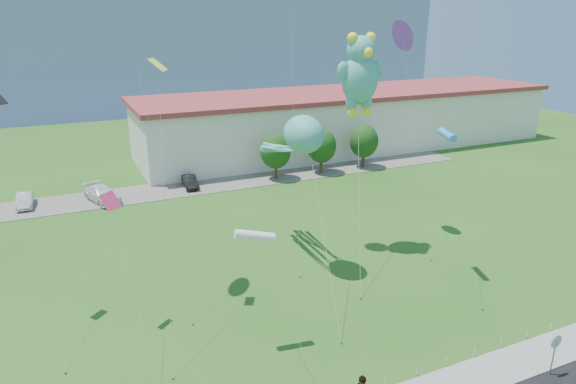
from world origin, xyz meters
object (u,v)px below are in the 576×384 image
at_px(stop_sign, 555,345).
at_px(teddy_bear_kite, 360,73).
at_px(parked_car_black, 190,182).
at_px(parked_car_silver, 25,200).
at_px(warehouse, 350,119).
at_px(parked_car_white, 102,194).
at_px(octopus_kite, 296,141).

bearing_deg(stop_sign, teddy_bear_kite, 92.91).
relative_size(parked_car_black, teddy_bear_kite, 0.23).
bearing_deg(stop_sign, parked_car_silver, 123.10).
distance_m(warehouse, stop_sign, 51.00).
relative_size(parked_car_silver, parked_car_black, 1.05).
bearing_deg(parked_car_black, parked_car_white, -170.65).
xyz_separation_m(stop_sign, teddy_bear_kite, (-0.94, 18.54, 12.23)).
relative_size(stop_sign, teddy_bear_kite, 0.15).
xyz_separation_m(warehouse, parked_car_silver, (-42.58, -8.20, -3.39)).
bearing_deg(warehouse, parked_car_black, -160.84).
relative_size(parked_car_black, octopus_kite, 0.24).
bearing_deg(octopus_kite, parked_car_black, 97.82).
bearing_deg(parked_car_silver, parked_car_black, -0.89).
bearing_deg(teddy_bear_kite, stop_sign, -87.09).
relative_size(warehouse, octopus_kite, 3.78).
xyz_separation_m(warehouse, teddy_bear_kite, (-17.44, -29.67, 9.98)).
bearing_deg(teddy_bear_kite, parked_car_black, 112.55).
bearing_deg(stop_sign, octopus_kite, 110.28).
distance_m(parked_car_white, octopus_kite, 25.54).
xyz_separation_m(warehouse, parked_car_black, (-26.01, -9.04, -3.42)).
relative_size(warehouse, parked_car_black, 15.58).
height_order(stop_sign, parked_car_black, stop_sign).
height_order(warehouse, teddy_bear_kite, teddy_bear_kite).
relative_size(parked_car_silver, teddy_bear_kite, 0.24).
bearing_deg(octopus_kite, stop_sign, -69.72).
height_order(parked_car_white, parked_car_black, parked_car_white).
relative_size(stop_sign, parked_car_black, 0.64).
bearing_deg(teddy_bear_kite, warehouse, 59.55).
height_order(parked_car_silver, parked_car_white, parked_car_white).
bearing_deg(octopus_kite, parked_car_silver, 131.29).
bearing_deg(parked_car_silver, parked_car_white, -10.58).
xyz_separation_m(parked_car_white, parked_car_black, (9.35, 0.78, -0.14)).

